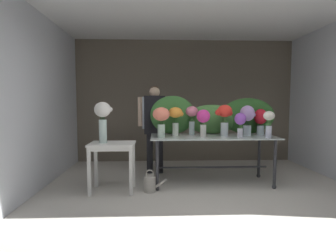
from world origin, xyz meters
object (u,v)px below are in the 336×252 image
(vase_violet_stock, at_px, (240,122))
(vase_rosy_freesia, at_px, (192,116))
(display_table_glass, at_px, (212,143))
(side_table_white, at_px, (112,150))
(vase_scarlet_lilies, at_px, (225,116))
(vase_sunset_roses, at_px, (175,117))
(vase_magenta_ranunculus, at_px, (203,119))
(vase_ivory_tulips, at_px, (269,122))
(florist, at_px, (155,119))
(vase_crimson_anemones, at_px, (261,120))
(vase_lilac_hydrangea, at_px, (247,117))
(vase_coral_peonies, at_px, (161,117))
(watering_can, at_px, (150,184))
(vase_white_roses_tall, at_px, (103,117))

(vase_violet_stock, distance_m, vase_rosy_freesia, 0.81)
(display_table_glass, height_order, vase_violet_stock, vase_violet_stock)
(side_table_white, distance_m, vase_violet_stock, 2.06)
(vase_scarlet_lilies, height_order, vase_sunset_roses, vase_scarlet_lilies)
(vase_magenta_ranunculus, bearing_deg, vase_ivory_tulips, -9.90)
(florist, height_order, vase_magenta_ranunculus, florist)
(vase_magenta_ranunculus, xyz_separation_m, vase_ivory_tulips, (1.00, -0.17, -0.03))
(side_table_white, bearing_deg, vase_magenta_ranunculus, 9.39)
(vase_rosy_freesia, bearing_deg, vase_violet_stock, -24.90)
(vase_ivory_tulips, bearing_deg, florist, 150.27)
(vase_scarlet_lilies, bearing_deg, vase_crimson_anemones, 14.49)
(vase_rosy_freesia, xyz_separation_m, vase_lilac_hydrangea, (0.91, -0.14, -0.01))
(vase_sunset_roses, relative_size, vase_lilac_hydrangea, 0.95)
(display_table_glass, height_order, vase_coral_peonies, vase_coral_peonies)
(vase_scarlet_lilies, height_order, watering_can, vase_scarlet_lilies)
(display_table_glass, height_order, vase_lilac_hydrangea, vase_lilac_hydrangea)
(vase_scarlet_lilies, xyz_separation_m, vase_lilac_hydrangea, (0.40, 0.05, -0.02))
(vase_crimson_anemones, height_order, vase_ivory_tulips, vase_crimson_anemones)
(vase_scarlet_lilies, distance_m, vase_ivory_tulips, 0.69)
(vase_magenta_ranunculus, distance_m, vase_ivory_tulips, 1.02)
(vase_violet_stock, bearing_deg, vase_crimson_anemones, 35.34)
(vase_ivory_tulips, bearing_deg, vase_scarlet_lilies, 159.02)
(vase_scarlet_lilies, xyz_separation_m, vase_magenta_ranunculus, (-0.36, -0.07, -0.05))
(side_table_white, bearing_deg, vase_lilac_hydrangea, 9.35)
(vase_white_roses_tall, bearing_deg, vase_lilac_hydrangea, 8.81)
(vase_white_roses_tall, bearing_deg, vase_coral_peonies, 9.20)
(vase_magenta_ranunculus, distance_m, watering_can, 1.32)
(vase_violet_stock, bearing_deg, side_table_white, -175.45)
(florist, relative_size, vase_violet_stock, 4.26)
(florist, xyz_separation_m, vase_coral_peonies, (0.10, -0.94, 0.09))
(vase_lilac_hydrangea, bearing_deg, side_table_white, -170.65)
(vase_rosy_freesia, relative_size, vase_lilac_hydrangea, 0.97)
(side_table_white, relative_size, vase_magenta_ranunculus, 1.69)
(vase_coral_peonies, bearing_deg, vase_rosy_freesia, 34.07)
(vase_scarlet_lilies, height_order, vase_rosy_freesia, vase_scarlet_lilies)
(display_table_glass, height_order, florist, florist)
(vase_sunset_roses, bearing_deg, vase_coral_peonies, -137.44)
(vase_coral_peonies, xyz_separation_m, vase_lilac_hydrangea, (1.44, 0.22, -0.01))
(side_table_white, relative_size, vase_coral_peonies, 1.56)
(vase_crimson_anemones, xyz_separation_m, vase_coral_peonies, (-1.72, -0.34, 0.06))
(side_table_white, xyz_separation_m, vase_coral_peonies, (0.74, 0.14, 0.49))
(display_table_glass, distance_m, vase_white_roses_tall, 1.83)
(vase_magenta_ranunculus, distance_m, vase_violet_stock, 0.59)
(vase_lilac_hydrangea, bearing_deg, florist, 154.96)
(vase_magenta_ranunculus, bearing_deg, vase_crimson_anemones, 13.29)
(vase_lilac_hydrangea, xyz_separation_m, watering_can, (-1.62, -0.42, -0.99))
(vase_crimson_anemones, relative_size, vase_magenta_ranunculus, 1.01)
(vase_white_roses_tall, bearing_deg, display_table_glass, 11.28)
(display_table_glass, bearing_deg, vase_white_roses_tall, -168.72)
(side_table_white, bearing_deg, vase_sunset_roses, 20.28)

